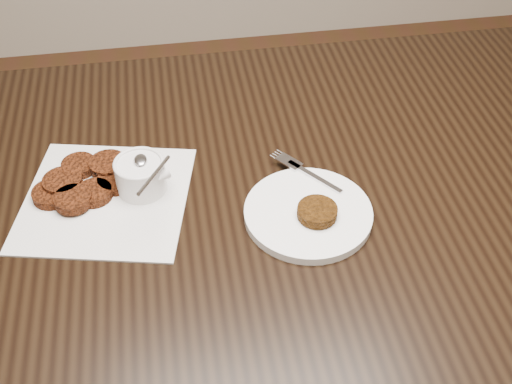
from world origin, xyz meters
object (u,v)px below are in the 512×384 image
table (249,319)px  plate_with_patty (308,210)px  napkin (106,199)px  sauce_ramekin (138,162)px

table → plate_with_patty: bearing=-37.4°
napkin → sauce_ramekin: size_ratio=2.29×
sauce_ramekin → plate_with_patty: (0.28, -0.11, -0.05)m
napkin → plate_with_patty: 0.36m
table → napkin: bearing=173.6°
table → sauce_ramekin: bearing=167.0°
sauce_ramekin → table: bearing=-13.0°
table → plate_with_patty: plate_with_patty is taller
table → sauce_ramekin: 0.48m
sauce_ramekin → plate_with_patty: size_ratio=0.56×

